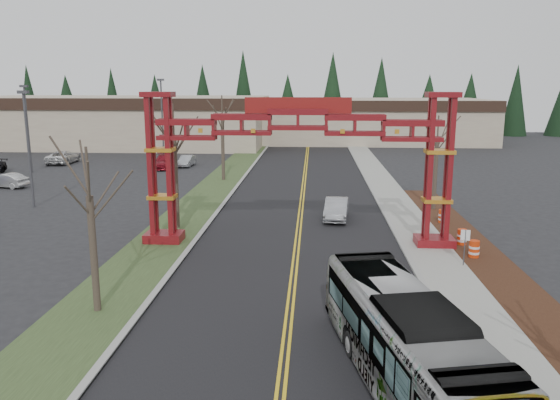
# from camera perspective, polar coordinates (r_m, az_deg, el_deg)

# --- Properties ---
(road) EXTENTS (12.00, 110.00, 0.02)m
(road) POSITION_cam_1_polar(r_m,az_deg,el_deg) (39.22, 2.12, -1.74)
(road) COLOR black
(road) RESTS_ON ground
(lane_line_left) EXTENTS (0.12, 100.00, 0.01)m
(lane_line_left) POSITION_cam_1_polar(r_m,az_deg,el_deg) (39.22, 1.95, -1.72)
(lane_line_left) COLOR yellow
(lane_line_left) RESTS_ON road
(lane_line_right) EXTENTS (0.12, 100.00, 0.01)m
(lane_line_right) POSITION_cam_1_polar(r_m,az_deg,el_deg) (39.21, 2.30, -1.72)
(lane_line_right) COLOR yellow
(lane_line_right) RESTS_ON road
(curb_right) EXTENTS (0.30, 110.00, 0.15)m
(curb_right) POSITION_cam_1_polar(r_m,az_deg,el_deg) (39.54, 11.07, -1.75)
(curb_right) COLOR #999994
(curb_right) RESTS_ON ground
(sidewalk_right) EXTENTS (2.60, 110.00, 0.14)m
(sidewalk_right) POSITION_cam_1_polar(r_m,az_deg,el_deg) (39.75, 13.15, -1.77)
(sidewalk_right) COLOR gray
(sidewalk_right) RESTS_ON ground
(landscape_strip) EXTENTS (2.60, 50.00, 0.12)m
(landscape_strip) POSITION_cam_1_polar(r_m,az_deg,el_deg) (26.54, 24.12, -9.47)
(landscape_strip) COLOR black
(landscape_strip) RESTS_ON ground
(grass_median) EXTENTS (4.00, 110.00, 0.08)m
(grass_median) POSITION_cam_1_polar(r_m,az_deg,el_deg) (40.20, -9.35, -1.51)
(grass_median) COLOR #324120
(grass_median) RESTS_ON ground
(curb_left) EXTENTS (0.30, 110.00, 0.15)m
(curb_left) POSITION_cam_1_polar(r_m,az_deg,el_deg) (39.82, -6.76, -1.51)
(curb_left) COLOR #999994
(curb_left) RESTS_ON ground
(gateway_arch) EXTENTS (18.20, 1.60, 8.90)m
(gateway_arch) POSITION_cam_1_polar(r_m,az_deg,el_deg) (31.28, 1.87, 5.89)
(gateway_arch) COLOR #5F0C13
(gateway_arch) RESTS_ON ground
(retail_building_west) EXTENTS (46.00, 22.30, 7.50)m
(retail_building_west) POSITION_cam_1_polar(r_m,az_deg,el_deg) (90.67, -16.54, 7.95)
(retail_building_west) COLOR tan
(retail_building_west) RESTS_ON ground
(retail_building_east) EXTENTS (38.00, 20.30, 7.00)m
(retail_building_east) POSITION_cam_1_polar(r_m,az_deg,el_deg) (93.67, 9.22, 8.25)
(retail_building_east) COLOR tan
(retail_building_east) RESTS_ON ground
(conifer_treeline) EXTENTS (116.10, 5.60, 13.00)m
(conifer_treeline) POSITION_cam_1_polar(r_m,az_deg,el_deg) (105.14, 3.26, 10.38)
(conifer_treeline) COLOR black
(conifer_treeline) RESTS_ON ground
(transit_bus) EXTENTS (4.73, 11.14, 3.02)m
(transit_bus) POSITION_cam_1_polar(r_m,az_deg,el_deg) (17.81, 13.02, -14.23)
(transit_bus) COLOR #94969B
(transit_bus) RESTS_ON ground
(silver_sedan) EXTENTS (1.96, 4.58, 1.47)m
(silver_sedan) POSITION_cam_1_polar(r_m,az_deg,el_deg) (38.57, 5.91, -0.93)
(silver_sedan) COLOR #A5A8AD
(silver_sedan) RESTS_ON ground
(parked_car_near_b) EXTENTS (4.26, 2.35, 1.33)m
(parked_car_near_b) POSITION_cam_1_polar(r_m,az_deg,el_deg) (56.11, -26.67, 1.83)
(parked_car_near_b) COLOR silver
(parked_car_near_b) RESTS_ON ground
(parked_car_mid_a) EXTENTS (3.27, 5.64, 1.54)m
(parked_car_mid_a) POSITION_cam_1_polar(r_m,az_deg,el_deg) (63.40, -11.98, 3.96)
(parked_car_mid_a) COLOR maroon
(parked_car_mid_a) RESTS_ON ground
(parked_car_far_a) EXTENTS (1.49, 3.89, 1.26)m
(parked_car_far_a) POSITION_cam_1_polar(r_m,az_deg,el_deg) (64.46, -9.72, 4.05)
(parked_car_far_a) COLOR #A5A7AD
(parked_car_far_a) RESTS_ON ground
(parked_car_far_b) EXTENTS (2.74, 5.64, 1.54)m
(parked_car_far_b) POSITION_cam_1_polar(r_m,az_deg,el_deg) (70.83, -21.70, 4.19)
(parked_car_far_b) COLOR silver
(parked_car_far_b) RESTS_ON ground
(bare_tree_median_near) EXTENTS (3.00, 3.00, 6.91)m
(bare_tree_median_near) POSITION_cam_1_polar(r_m,az_deg,el_deg) (23.04, -19.29, 0.32)
(bare_tree_median_near) COLOR #382D26
(bare_tree_median_near) RESTS_ON ground
(bare_tree_median_mid) EXTENTS (3.34, 3.34, 8.14)m
(bare_tree_median_mid) POSITION_cam_1_polar(r_m,az_deg,el_deg) (35.61, -11.02, 6.27)
(bare_tree_median_mid) COLOR #382D26
(bare_tree_median_mid) RESTS_ON ground
(bare_tree_median_far) EXTENTS (3.35, 3.35, 8.32)m
(bare_tree_median_far) POSITION_cam_1_polar(r_m,az_deg,el_deg) (53.73, -6.06, 8.44)
(bare_tree_median_far) COLOR #382D26
(bare_tree_median_far) RESTS_ON ground
(bare_tree_right_far) EXTENTS (2.92, 2.92, 7.09)m
(bare_tree_right_far) POSITION_cam_1_polar(r_m,az_deg,el_deg) (42.04, 16.11, 5.80)
(bare_tree_right_far) COLOR #382D26
(bare_tree_right_far) RESTS_ON ground
(light_pole_near) EXTENTS (0.77, 0.38, 8.88)m
(light_pole_near) POSITION_cam_1_polar(r_m,az_deg,el_deg) (45.70, -24.86, 5.64)
(light_pole_near) COLOR #3F3F44
(light_pole_near) RESTS_ON ground
(light_pole_mid) EXTENTS (0.81, 0.40, 9.28)m
(light_pole_mid) POSITION_cam_1_polar(r_m,az_deg,el_deg) (64.81, -24.90, 7.38)
(light_pole_mid) COLOR #3F3F44
(light_pole_mid) RESTS_ON ground
(light_pole_far) EXTENTS (0.88, 0.44, 10.09)m
(light_pole_far) POSITION_cam_1_polar(r_m,az_deg,el_deg) (75.49, -12.24, 9.05)
(light_pole_far) COLOR #3F3F44
(light_pole_far) RESTS_ON ground
(street_sign) EXTENTS (0.46, 0.12, 2.03)m
(street_sign) POSITION_cam_1_polar(r_m,az_deg,el_deg) (29.56, 18.77, -4.05)
(street_sign) COLOR #3F3F44
(street_sign) RESTS_ON ground
(barrel_south) EXTENTS (0.56, 0.56, 1.04)m
(barrel_south) POSITION_cam_1_polar(r_m,az_deg,el_deg) (31.47, 19.62, -4.93)
(barrel_south) COLOR red
(barrel_south) RESTS_ON ground
(barrel_mid) EXTENTS (0.56, 0.56, 1.03)m
(barrel_mid) POSITION_cam_1_polar(r_m,az_deg,el_deg) (33.70, 18.47, -3.76)
(barrel_mid) COLOR red
(barrel_mid) RESTS_ON ground
(barrel_north) EXTENTS (0.54, 0.54, 1.01)m
(barrel_north) POSITION_cam_1_polar(r_m,az_deg,el_deg) (38.61, 16.61, -1.70)
(barrel_north) COLOR red
(barrel_north) RESTS_ON ground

